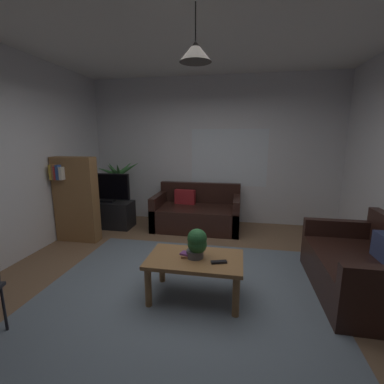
{
  "coord_description": "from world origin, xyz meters",
  "views": [
    {
      "loc": [
        0.57,
        -2.79,
        1.7
      ],
      "look_at": [
        0.0,
        0.3,
        1.05
      ],
      "focal_mm": 24.74,
      "sensor_mm": 36.0,
      "label": 1
    }
  ],
  "objects_px": {
    "book_on_table_0": "(187,256)",
    "potted_palm_corner": "(119,192)",
    "bookshelf_corner": "(76,199)",
    "couch_under_window": "(197,214)",
    "couch_right_side": "(363,271)",
    "remote_on_table_0": "(219,262)",
    "book_on_table_1": "(188,254)",
    "tv_stand": "(109,214)",
    "tv": "(107,187)",
    "pendant_lamp": "(195,52)",
    "coffee_table": "(195,264)",
    "potted_plant_on_table": "(197,243)"
  },
  "relations": [
    {
      "from": "couch_right_side",
      "to": "book_on_table_1",
      "type": "bearing_deg",
      "value": -78.1
    },
    {
      "from": "book_on_table_0",
      "to": "book_on_table_1",
      "type": "xyz_separation_m",
      "value": [
        0.01,
        -0.0,
        0.02
      ]
    },
    {
      "from": "book_on_table_1",
      "to": "tv_stand",
      "type": "distance_m",
      "value": 2.8
    },
    {
      "from": "bookshelf_corner",
      "to": "couch_under_window",
      "type": "bearing_deg",
      "value": 27.57
    },
    {
      "from": "book_on_table_1",
      "to": "remote_on_table_0",
      "type": "bearing_deg",
      "value": -12.39
    },
    {
      "from": "coffee_table",
      "to": "bookshelf_corner",
      "type": "bearing_deg",
      "value": 150.29
    },
    {
      "from": "couch_right_side",
      "to": "remote_on_table_0",
      "type": "bearing_deg",
      "value": -73.09
    },
    {
      "from": "coffee_table",
      "to": "book_on_table_0",
      "type": "relative_size",
      "value": 8.09
    },
    {
      "from": "tv_stand",
      "to": "remote_on_table_0",
      "type": "bearing_deg",
      "value": -42.23
    },
    {
      "from": "tv",
      "to": "potted_palm_corner",
      "type": "height_order",
      "value": "potted_palm_corner"
    },
    {
      "from": "potted_palm_corner",
      "to": "bookshelf_corner",
      "type": "bearing_deg",
      "value": -98.88
    },
    {
      "from": "couch_right_side",
      "to": "tv_stand",
      "type": "distance_m",
      "value": 4.14
    },
    {
      "from": "tv_stand",
      "to": "pendant_lamp",
      "type": "relative_size",
      "value": 1.84
    },
    {
      "from": "couch_under_window",
      "to": "tv_stand",
      "type": "xyz_separation_m",
      "value": [
        -1.67,
        -0.24,
        -0.02
      ]
    },
    {
      "from": "book_on_table_0",
      "to": "potted_palm_corner",
      "type": "height_order",
      "value": "potted_palm_corner"
    },
    {
      "from": "bookshelf_corner",
      "to": "tv_stand",
      "type": "bearing_deg",
      "value": 75.7
    },
    {
      "from": "tv",
      "to": "potted_palm_corner",
      "type": "relative_size",
      "value": 0.7
    },
    {
      "from": "coffee_table",
      "to": "potted_plant_on_table",
      "type": "distance_m",
      "value": 0.24
    },
    {
      "from": "couch_under_window",
      "to": "tv",
      "type": "height_order",
      "value": "tv"
    },
    {
      "from": "tv_stand",
      "to": "book_on_table_1",
      "type": "bearing_deg",
      "value": -45.72
    },
    {
      "from": "couch_right_side",
      "to": "couch_under_window",
      "type": "bearing_deg",
      "value": -130.62
    },
    {
      "from": "coffee_table",
      "to": "tv",
      "type": "relative_size",
      "value": 1.14
    },
    {
      "from": "couch_right_side",
      "to": "pendant_lamp",
      "type": "bearing_deg",
      "value": -77.8
    },
    {
      "from": "book_on_table_1",
      "to": "pendant_lamp",
      "type": "distance_m",
      "value": 1.96
    },
    {
      "from": "couch_right_side",
      "to": "coffee_table",
      "type": "bearing_deg",
      "value": -77.8
    },
    {
      "from": "book_on_table_1",
      "to": "potted_plant_on_table",
      "type": "bearing_deg",
      "value": 6.25
    },
    {
      "from": "coffee_table",
      "to": "potted_palm_corner",
      "type": "distance_m",
      "value": 3.19
    },
    {
      "from": "remote_on_table_0",
      "to": "potted_palm_corner",
      "type": "bearing_deg",
      "value": -155.99
    },
    {
      "from": "coffee_table",
      "to": "tv_stand",
      "type": "relative_size",
      "value": 1.11
    },
    {
      "from": "tv",
      "to": "pendant_lamp",
      "type": "bearing_deg",
      "value": -44.23
    },
    {
      "from": "potted_palm_corner",
      "to": "pendant_lamp",
      "type": "bearing_deg",
      "value": -50.56
    },
    {
      "from": "potted_palm_corner",
      "to": "bookshelf_corner",
      "type": "xyz_separation_m",
      "value": [
        -0.19,
        -1.2,
        0.12
      ]
    },
    {
      "from": "potted_palm_corner",
      "to": "pendant_lamp",
      "type": "xyz_separation_m",
      "value": [
        2.02,
        -2.46,
        1.86
      ]
    },
    {
      "from": "tv",
      "to": "pendant_lamp",
      "type": "distance_m",
      "value": 3.28
    },
    {
      "from": "couch_under_window",
      "to": "coffee_table",
      "type": "height_order",
      "value": "couch_under_window"
    },
    {
      "from": "couch_right_side",
      "to": "pendant_lamp",
      "type": "xyz_separation_m",
      "value": [
        -1.8,
        -0.39,
        2.19
      ]
    },
    {
      "from": "couch_right_side",
      "to": "pendant_lamp",
      "type": "distance_m",
      "value": 2.86
    },
    {
      "from": "couch_under_window",
      "to": "couch_right_side",
      "type": "relative_size",
      "value": 1.1
    },
    {
      "from": "book_on_table_1",
      "to": "tv_stand",
      "type": "relative_size",
      "value": 0.17
    },
    {
      "from": "coffee_table",
      "to": "book_on_table_1",
      "type": "distance_m",
      "value": 0.14
    },
    {
      "from": "couch_under_window",
      "to": "couch_right_side",
      "type": "bearing_deg",
      "value": -40.62
    },
    {
      "from": "book_on_table_0",
      "to": "tv_stand",
      "type": "height_order",
      "value": "tv_stand"
    },
    {
      "from": "couch_under_window",
      "to": "book_on_table_1",
      "type": "height_order",
      "value": "couch_under_window"
    },
    {
      "from": "couch_under_window",
      "to": "book_on_table_0",
      "type": "bearing_deg",
      "value": -83.17
    },
    {
      "from": "remote_on_table_0",
      "to": "tv_stand",
      "type": "relative_size",
      "value": 0.18
    },
    {
      "from": "couch_under_window",
      "to": "pendant_lamp",
      "type": "distance_m",
      "value": 3.14
    },
    {
      "from": "book_on_table_1",
      "to": "tv",
      "type": "relative_size",
      "value": 0.17
    },
    {
      "from": "couch_under_window",
      "to": "book_on_table_1",
      "type": "xyz_separation_m",
      "value": [
        0.27,
        -2.24,
        0.22
      ]
    },
    {
      "from": "couch_under_window",
      "to": "remote_on_table_0",
      "type": "relative_size",
      "value": 9.98
    },
    {
      "from": "couch_under_window",
      "to": "potted_palm_corner",
      "type": "relative_size",
      "value": 1.27
    }
  ]
}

